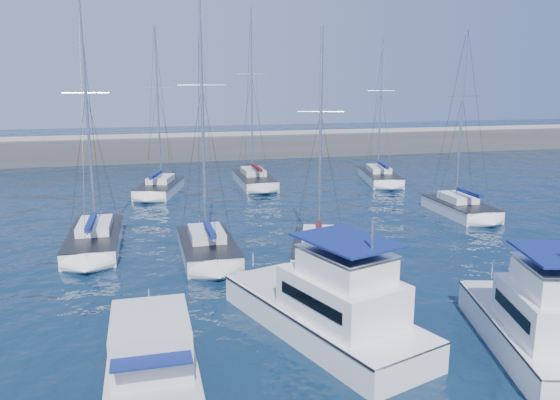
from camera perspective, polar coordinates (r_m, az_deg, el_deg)
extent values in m
plane|color=black|center=(26.33, 11.56, -10.44)|extent=(220.00, 220.00, 0.00)
cube|color=#424244|center=(75.06, -6.24, 5.17)|extent=(160.00, 6.00, 4.00)
cube|color=gray|center=(74.82, -6.28, 6.84)|extent=(160.00, 1.20, 0.50)
cube|color=silver|center=(19.88, -13.17, -17.06)|extent=(2.92, 7.14, 1.60)
cube|color=#262628|center=(19.53, -13.28, -15.14)|extent=(2.98, 7.14, 0.08)
cube|color=silver|center=(18.38, -13.35, -14.00)|extent=(2.45, 3.32, 1.60)
cube|color=black|center=(18.35, -13.36, -13.78)|extent=(2.49, 2.66, 0.45)
cube|color=navy|center=(17.08, -13.31, -14.99)|extent=(2.30, 2.19, 0.07)
cube|color=white|center=(22.94, 4.34, -12.63)|extent=(6.46, 10.73, 1.60)
cube|color=#262628|center=(22.64, 4.37, -10.90)|extent=(6.52, 10.75, 0.08)
cube|color=white|center=(21.42, 6.43, -9.86)|extent=(4.28, 5.39, 1.60)
cube|color=black|center=(21.39, 6.44, -9.66)|extent=(4.04, 4.51, 0.45)
cube|color=white|center=(20.84, 6.86, -6.84)|extent=(3.28, 3.86, 0.90)
cube|color=navy|center=(20.54, 6.93, -4.20)|extent=(3.70, 4.40, 0.08)
cube|color=white|center=(23.49, 24.87, -13.17)|extent=(5.37, 8.97, 1.60)
cube|color=#262628|center=(23.19, 25.04, -11.49)|extent=(5.43, 8.99, 0.08)
cube|color=white|center=(22.02, 26.30, -10.48)|extent=(3.64, 4.50, 1.60)
cube|color=black|center=(21.99, 26.32, -10.29)|extent=(3.47, 3.76, 0.45)
cube|color=white|center=(21.42, 26.83, -7.58)|extent=(2.80, 3.22, 0.90)
cube|color=navy|center=(21.13, 27.09, -5.02)|extent=(3.17, 3.67, 0.08)
cube|color=white|center=(35.82, -18.76, -4.24)|extent=(3.25, 8.67, 1.30)
cube|color=#262628|center=(35.66, -18.83, -3.27)|extent=(3.31, 8.68, 0.06)
cube|color=white|center=(36.09, -18.79, -2.56)|extent=(2.06, 3.81, 0.55)
cylinder|color=silver|center=(35.39, -19.50, 8.36)|extent=(0.18, 0.18, 13.28)
cylinder|color=silver|center=(34.20, -19.13, -2.42)|extent=(0.24, 4.30, 0.12)
cube|color=navy|center=(34.07, -19.16, -2.22)|extent=(0.46, 3.87, 0.28)
cube|color=silver|center=(32.52, -7.55, -5.33)|extent=(3.05, 7.32, 1.30)
cube|color=#262628|center=(32.33, -7.58, -4.26)|extent=(3.11, 7.32, 0.06)
cube|color=silver|center=(32.68, -7.69, -3.51)|extent=(1.97, 3.21, 0.55)
cylinder|color=silver|center=(31.80, -8.12, 9.26)|extent=(0.18, 0.18, 14.05)
cylinder|color=silver|center=(31.05, -7.38, -3.28)|extent=(0.15, 3.65, 0.12)
cube|color=navy|center=(30.92, -7.36, -3.06)|extent=(0.37, 3.29, 0.28)
cube|color=white|center=(32.05, 4.05, -5.51)|extent=(4.90, 7.11, 1.30)
cube|color=#262628|center=(31.86, 4.06, -4.43)|extent=(4.96, 7.13, 0.06)
cube|color=white|center=(32.16, 4.08, -3.68)|extent=(2.73, 3.31, 0.55)
cylinder|color=silver|center=(31.32, 4.25, 7.07)|extent=(0.18, 0.18, 11.60)
cylinder|color=silver|center=(30.68, 4.07, -3.40)|extent=(1.20, 3.11, 0.12)
cube|color=#4B0F16|center=(30.55, 4.07, -3.17)|extent=(1.30, 2.88, 0.28)
cube|color=white|center=(44.59, 18.28, -1.06)|extent=(3.30, 7.14, 1.30)
cube|color=#262628|center=(44.46, 18.33, -0.27)|extent=(3.36, 7.15, 0.06)
cube|color=white|center=(44.76, 18.07, 0.25)|extent=(2.08, 3.15, 0.55)
cylinder|color=silver|center=(44.18, 18.46, 8.64)|extent=(0.18, 0.18, 12.67)
cylinder|color=silver|center=(43.41, 19.10, 0.57)|extent=(0.27, 3.51, 0.12)
cube|color=navy|center=(43.29, 19.19, 0.73)|extent=(0.49, 3.17, 0.28)
cube|color=white|center=(51.67, -12.45, 1.02)|extent=(5.06, 8.15, 1.30)
cube|color=#262628|center=(51.56, -12.49, 1.71)|extent=(5.12, 8.17, 0.06)
cube|color=white|center=(51.96, -12.37, 2.15)|extent=(2.82, 3.75, 0.55)
cylinder|color=silver|center=(51.53, -12.65, 9.83)|extent=(0.18, 0.18, 13.49)
cylinder|color=silver|center=(50.32, -12.85, 2.45)|extent=(1.21, 3.68, 0.12)
cube|color=navy|center=(50.21, -12.88, 2.60)|extent=(1.32, 3.38, 0.28)
cube|color=silver|center=(54.88, -2.71, 1.93)|extent=(3.34, 9.09, 1.30)
cube|color=#262628|center=(54.78, -2.72, 2.58)|extent=(3.40, 9.10, 0.06)
cube|color=silver|center=(55.27, -2.83, 3.00)|extent=(2.12, 4.00, 0.55)
cylinder|color=silver|center=(54.91, -2.99, 11.37)|extent=(0.18, 0.18, 15.69)
cylinder|color=silver|center=(53.33, -2.46, 3.27)|extent=(0.24, 4.51, 0.12)
cube|color=#4B0F16|center=(53.21, -2.44, 3.41)|extent=(0.46, 4.06, 0.28)
cube|color=white|center=(57.47, 10.35, 2.21)|extent=(4.86, 9.17, 1.30)
cube|color=#262628|center=(57.37, 10.38, 2.83)|extent=(4.92, 9.19, 0.06)
cube|color=white|center=(57.85, 10.28, 3.23)|extent=(2.75, 4.15, 0.55)
cylinder|color=silver|center=(57.54, 10.46, 9.88)|extent=(0.18, 0.18, 12.99)
cylinder|color=silver|center=(55.98, 10.70, 3.49)|extent=(1.08, 4.28, 0.12)
cube|color=navy|center=(55.86, 10.72, 3.63)|extent=(1.21, 3.91, 0.28)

